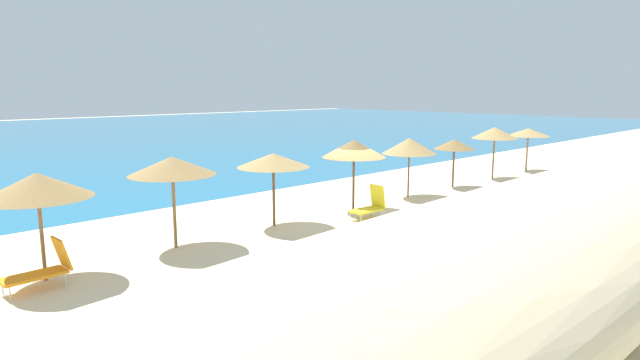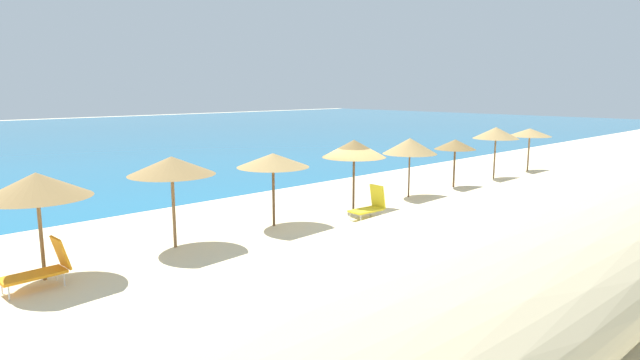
% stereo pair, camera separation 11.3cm
% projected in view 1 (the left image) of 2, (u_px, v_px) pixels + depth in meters
% --- Properties ---
extents(ground_plane, '(160.00, 160.00, 0.00)m').
position_uv_depth(ground_plane, '(359.00, 213.00, 20.85)').
color(ground_plane, beige).
extents(sea_water, '(160.00, 72.16, 0.01)m').
position_uv_depth(sea_water, '(32.00, 140.00, 50.76)').
color(sea_water, '#1E6B93').
rests_on(sea_water, ground_plane).
extents(dune_ridge, '(48.01, 5.87, 2.74)m').
position_uv_depth(dune_ridge, '(586.00, 227.00, 13.33)').
color(dune_ridge, beige).
rests_on(dune_ridge, ground_plane).
extents(beach_umbrella_1, '(2.61, 2.61, 2.78)m').
position_uv_depth(beach_umbrella_1, '(37.00, 186.00, 13.05)').
color(beach_umbrella_1, brown).
rests_on(beach_umbrella_1, ground_plane).
extents(beach_umbrella_2, '(2.61, 2.61, 2.81)m').
position_uv_depth(beach_umbrella_2, '(172.00, 166.00, 15.86)').
color(beach_umbrella_2, brown).
rests_on(beach_umbrella_2, ground_plane).
extents(beach_umbrella_3, '(2.53, 2.53, 2.60)m').
position_uv_depth(beach_umbrella_3, '(273.00, 160.00, 18.42)').
color(beach_umbrella_3, brown).
rests_on(beach_umbrella_3, ground_plane).
extents(beach_umbrella_4, '(2.53, 2.53, 2.84)m').
position_uv_depth(beach_umbrella_4, '(354.00, 149.00, 20.81)').
color(beach_umbrella_4, brown).
rests_on(beach_umbrella_4, ground_plane).
extents(beach_umbrella_5, '(2.41, 2.41, 2.66)m').
position_uv_depth(beach_umbrella_5, '(409.00, 146.00, 23.48)').
color(beach_umbrella_5, brown).
rests_on(beach_umbrella_5, ground_plane).
extents(beach_umbrella_6, '(2.01, 2.01, 2.37)m').
position_uv_depth(beach_umbrella_6, '(454.00, 144.00, 25.90)').
color(beach_umbrella_6, brown).
rests_on(beach_umbrella_6, ground_plane).
extents(beach_umbrella_7, '(2.41, 2.41, 2.79)m').
position_uv_depth(beach_umbrella_7, '(495.00, 133.00, 28.36)').
color(beach_umbrella_7, brown).
rests_on(beach_umbrella_7, ground_plane).
extents(beach_umbrella_8, '(2.44, 2.44, 2.53)m').
position_uv_depth(beach_umbrella_8, '(528.00, 132.00, 31.07)').
color(beach_umbrella_8, brown).
rests_on(beach_umbrella_8, ground_plane).
extents(lounge_chair_0, '(1.40, 0.75, 1.25)m').
position_uv_depth(lounge_chair_0, '(370.00, 205.00, 19.82)').
color(lounge_chair_0, yellow).
rests_on(lounge_chair_0, ground_plane).
extents(lounge_chair_1, '(1.57, 0.71, 1.19)m').
position_uv_depth(lounge_chair_1, '(43.00, 268.00, 12.88)').
color(lounge_chair_1, orange).
rests_on(lounge_chair_1, ground_plane).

